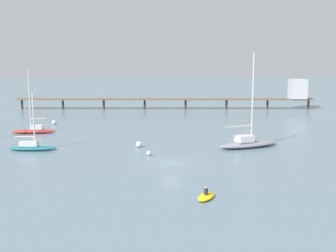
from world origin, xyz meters
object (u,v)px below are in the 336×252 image
(mooring_buoy_inner, at_px, (54,122))
(mooring_buoy_near, at_px, (149,153))
(dinghy_yellow, at_px, (206,196))
(sailboat_red, at_px, (34,129))
(mooring_buoy_outer, at_px, (139,144))
(sailboat_gray, at_px, (248,142))
(sailboat_teal, at_px, (32,146))
(pier, at_px, (233,94))

(mooring_buoy_inner, distance_m, mooring_buoy_near, 31.19)
(dinghy_yellow, distance_m, mooring_buoy_near, 17.93)
(sailboat_red, xyz_separation_m, mooring_buoy_outer, (17.91, -11.45, -0.23))
(sailboat_gray, height_order, sailboat_teal, sailboat_gray)
(sailboat_teal, xyz_separation_m, mooring_buoy_near, (15.97, -3.25, -0.28))
(mooring_buoy_inner, xyz_separation_m, mooring_buoy_outer, (16.72, -20.32, 0.02))
(sailboat_gray, distance_m, sailboat_teal, 29.85)
(sailboat_gray, xyz_separation_m, mooring_buoy_outer, (-15.37, 0.27, -0.32))
(sailboat_gray, xyz_separation_m, mooring_buoy_inner, (-32.10, 20.59, -0.33))
(sailboat_red, bearing_deg, sailboat_teal, -75.25)
(mooring_buoy_outer, bearing_deg, mooring_buoy_inner, 129.45)
(sailboat_teal, bearing_deg, mooring_buoy_inner, 95.91)
(sailboat_teal, bearing_deg, mooring_buoy_near, -11.48)
(dinghy_yellow, relative_size, mooring_buoy_near, 5.05)
(pier, bearing_deg, mooring_buoy_inner, -148.88)
(sailboat_teal, bearing_deg, sailboat_red, 104.75)
(sailboat_gray, bearing_deg, sailboat_red, 160.61)
(dinghy_yellow, height_order, mooring_buoy_outer, dinghy_yellow)
(sailboat_red, xyz_separation_m, dinghy_yellow, (25.05, -33.45, -0.46))
(dinghy_yellow, bearing_deg, sailboat_teal, 136.77)
(pier, xyz_separation_m, sailboat_gray, (-5.18, -43.10, -2.85))
(sailboat_red, height_order, sailboat_gray, sailboat_gray)
(sailboat_teal, height_order, mooring_buoy_near, sailboat_teal)
(sailboat_red, height_order, mooring_buoy_near, sailboat_red)
(dinghy_yellow, xyz_separation_m, mooring_buoy_outer, (-7.14, 22.00, 0.22))
(sailboat_gray, distance_m, mooring_buoy_outer, 15.38)
(pier, xyz_separation_m, mooring_buoy_outer, (-20.55, -42.83, -3.16))
(sailboat_red, height_order, sailboat_teal, sailboat_red)
(pier, height_order, mooring_buoy_near, pier)
(dinghy_yellow, relative_size, mooring_buoy_inner, 3.78)
(sailboat_red, bearing_deg, mooring_buoy_outer, -32.59)
(mooring_buoy_outer, relative_size, mooring_buoy_near, 1.39)
(pier, relative_size, sailboat_teal, 8.97)
(pier, bearing_deg, sailboat_gray, -96.85)
(sailboat_teal, height_order, mooring_buoy_inner, sailboat_teal)
(sailboat_red, relative_size, mooring_buoy_inner, 12.83)
(pier, height_order, sailboat_red, sailboat_red)
(pier, relative_size, mooring_buoy_near, 114.83)
(pier, relative_size, mooring_buoy_outer, 82.40)
(pier, distance_m, mooring_buoy_inner, 43.65)
(sailboat_red, distance_m, sailboat_teal, 13.62)
(mooring_buoy_outer, xyz_separation_m, mooring_buoy_near, (1.53, -4.97, -0.12))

